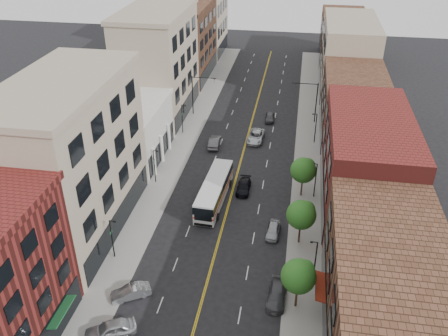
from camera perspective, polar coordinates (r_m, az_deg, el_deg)
The scene contains 33 objects.
ground at distance 47.40m, azimuth -3.52°, elevation -18.44°, with size 220.00×220.00×0.00m, color black.
sidewalk_left at distance 76.41m, azimuth -5.13°, elevation 2.55°, with size 4.00×110.00×0.15m, color gray.
sidewalk_right at distance 74.33m, azimuth 9.99°, elevation 1.33°, with size 4.00×110.00×0.15m, color gray.
bldg_l_tanoffice at distance 56.54m, azimuth -17.90°, elevation 0.70°, with size 10.00×22.00×18.00m, color tan.
bldg_l_white at distance 73.27m, azimuth -11.36°, elevation 4.21°, with size 10.00×14.00×8.00m, color silver.
bldg_l_far_a at distance 86.29m, azimuth -7.89°, elevation 12.16°, with size 10.00×20.00×18.00m, color tan.
bldg_l_far_b at distance 105.16m, azimuth -4.67°, elevation 14.81°, with size 10.00×20.00×15.00m, color #523120.
bldg_l_far_c at distance 121.58m, azimuth -2.63°, elevation 18.23°, with size 10.00×16.00×20.00m, color tan.
bldg_r_near at distance 44.01m, azimuth 19.33°, elevation -15.97°, with size 10.00×26.00×10.00m, color #523120.
bldg_r_mid at distance 62.47m, azimuth 16.72°, elevation 0.69°, with size 10.00×22.00×12.00m, color maroon.
bldg_r_far_a at distance 81.74m, azimuth 15.34°, elevation 7.30°, with size 10.00×20.00×10.00m, color #523120.
bldg_r_far_b at distance 100.81m, azimuth 14.70°, elevation 12.96°, with size 10.00×22.00×14.00m, color tan.
bldg_r_far_c at distance 120.41m, azimuth 14.05°, elevation 15.07°, with size 10.00×18.00×11.00m, color #523120.
tree_r_1 at distance 46.61m, azimuth 9.07°, elevation -12.62°, with size 3.40×3.40×5.59m.
tree_r_2 at distance 54.39m, azimuth 9.38°, elevation -5.47°, with size 3.40×3.40×5.59m.
tree_r_3 at distance 62.80m, azimuth 9.61°, elevation -0.17°, with size 3.40×3.40×5.59m.
lamp_l_1 at distance 53.70m, azimuth -13.31°, elevation -8.04°, with size 0.81×0.55×5.05m.
lamp_l_2 at distance 66.05m, azimuth -8.35°, elevation 0.42°, with size 0.81×0.55×5.05m.
lamp_l_3 at distance 79.71m, azimuth -5.03°, elevation 6.10°, with size 0.81×0.55×5.05m.
lamp_r_1 at distance 50.39m, azimuth 10.90°, elevation -10.69°, with size 0.81×0.55×5.05m.
lamp_r_2 at distance 63.39m, azimuth 10.93°, elevation -1.23°, with size 0.81×0.55×5.05m.
lamp_r_3 at distance 77.52m, azimuth 10.94°, elevation 4.91°, with size 0.81×0.55×5.05m.
signal_mast_left at distance 86.07m, azimuth -3.34°, elevation 9.27°, with size 4.49×0.18×7.20m.
signal_mast_right at distance 84.18m, azimuth 10.59°, elevation 8.29°, with size 4.49×0.18×7.20m.
city_bus at distance 62.09m, azimuth -1.18°, elevation -2.63°, with size 3.32×12.08×3.08m.
car_angle_a at distance 47.15m, azimuth -13.50°, elevation -18.37°, with size 1.90×4.73×1.61m, color #A6AAAE.
car_angle_b at distance 50.27m, azimuth -11.15°, elevation -14.44°, with size 1.40×4.00×1.32m, color #9DA1A5.
car_parked_mid at distance 49.38m, azimuth 6.38°, elevation -14.97°, with size 1.82×4.48×1.30m, color #444449.
car_parked_far at distance 57.30m, azimuth 5.93°, elevation -7.42°, with size 1.54×3.83×1.30m, color #929499.
car_lane_behind at distance 76.13m, azimuth -1.14°, elevation 3.16°, with size 1.63×4.67×1.54m, color #4C4B50.
car_lane_a at distance 64.86m, azimuth 2.38°, elevation -2.28°, with size 1.78×4.38×1.27m, color black.
car_lane_b at distance 78.07m, azimuth 3.85°, elevation 3.81°, with size 2.52×5.47×1.52m, color silver.
car_lane_c at distance 85.38m, azimuth 5.53°, elevation 6.09°, with size 1.55×3.86×1.31m, color #414245.
Camera 1 is at (7.87, -30.21, 35.67)m, focal length 38.00 mm.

